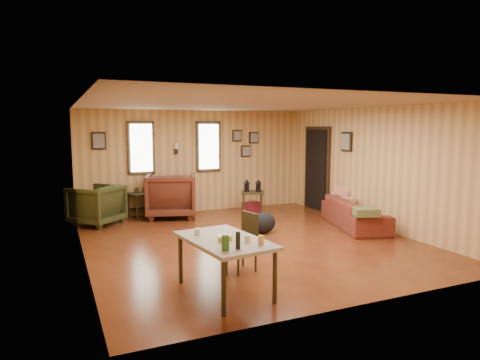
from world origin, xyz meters
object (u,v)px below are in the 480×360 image
object	(u,v)px
end_table	(141,200)
dining_table	(225,244)
sofa	(355,209)
recliner_green	(96,203)
recliner_brown	(171,193)
side_table	(252,190)

from	to	relation	value
end_table	dining_table	bearing A→B (deg)	-89.08
sofa	recliner_green	world-z (taller)	recliner_green
sofa	end_table	world-z (taller)	sofa
recliner_green	end_table	bearing A→B (deg)	159.34
recliner_brown	recliner_green	distance (m)	1.62
sofa	recliner_green	size ratio (longest dim) A/B	2.14
dining_table	recliner_brown	bearing A→B (deg)	75.82
sofa	recliner_green	distance (m)	5.29
recliner_brown	recliner_green	xyz separation A→B (m)	(-1.61, -0.10, -0.09)
recliner_green	recliner_brown	bearing A→B (deg)	140.40
dining_table	side_table	bearing A→B (deg)	53.14
sofa	dining_table	bearing A→B (deg)	136.99
sofa	side_table	distance (m)	2.41
recliner_brown	recliner_green	bearing A→B (deg)	20.85
recliner_green	side_table	bearing A→B (deg)	131.16
recliner_brown	side_table	xyz separation A→B (m)	(1.80, -0.44, 0.01)
side_table	dining_table	xyz separation A→B (m)	(-2.33, -4.15, 0.05)
sofa	end_table	xyz separation A→B (m)	(-3.75, 2.75, -0.00)
side_table	recliner_green	bearing A→B (deg)	174.40
end_table	dining_table	distance (m)	4.91
end_table	side_table	distance (m)	2.53
recliner_brown	side_table	world-z (taller)	recliner_brown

